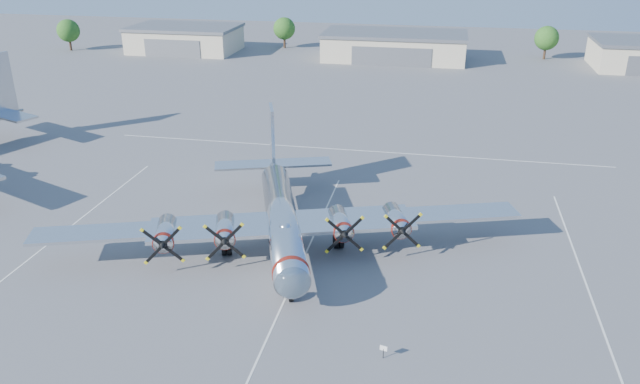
% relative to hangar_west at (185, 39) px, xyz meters
% --- Properties ---
extents(ground, '(260.00, 260.00, 0.00)m').
position_rel_hangar_west_xyz_m(ground, '(45.00, -81.96, -2.71)').
color(ground, '#57575A').
rests_on(ground, ground).
extents(parking_lines, '(60.00, 50.08, 0.01)m').
position_rel_hangar_west_xyz_m(parking_lines, '(45.00, -83.71, -2.71)').
color(parking_lines, silver).
rests_on(parking_lines, ground).
extents(hangar_west, '(22.60, 14.60, 5.40)m').
position_rel_hangar_west_xyz_m(hangar_west, '(0.00, 0.00, 0.00)').
color(hangar_west, beige).
rests_on(hangar_west, ground).
extents(hangar_center, '(28.60, 14.60, 5.40)m').
position_rel_hangar_west_xyz_m(hangar_center, '(45.00, -0.00, -0.00)').
color(hangar_center, beige).
rests_on(hangar_center, ground).
extents(tree_far_west, '(4.80, 4.80, 6.64)m').
position_rel_hangar_west_xyz_m(tree_far_west, '(-25.00, -3.96, 1.51)').
color(tree_far_west, '#382619').
rests_on(tree_far_west, ground).
extents(tree_west, '(4.80, 4.80, 6.64)m').
position_rel_hangar_west_xyz_m(tree_west, '(20.00, 8.04, 1.51)').
color(tree_west, '#382619').
rests_on(tree_west, ground).
extents(tree_east, '(4.80, 4.80, 6.64)m').
position_rel_hangar_west_xyz_m(tree_east, '(75.00, 6.04, 1.51)').
color(tree_east, '#382619').
rests_on(tree_east, ground).
extents(main_bomber_b29, '(46.31, 38.40, 8.79)m').
position_rel_hangar_west_xyz_m(main_bomber_b29, '(42.51, -81.71, -2.71)').
color(main_bomber_b29, silver).
rests_on(main_bomber_b29, ground).
extents(info_placard, '(0.48, 0.15, 0.93)m').
position_rel_hangar_west_xyz_m(info_placard, '(52.73, -95.76, -2.06)').
color(info_placard, black).
rests_on(info_placard, ground).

